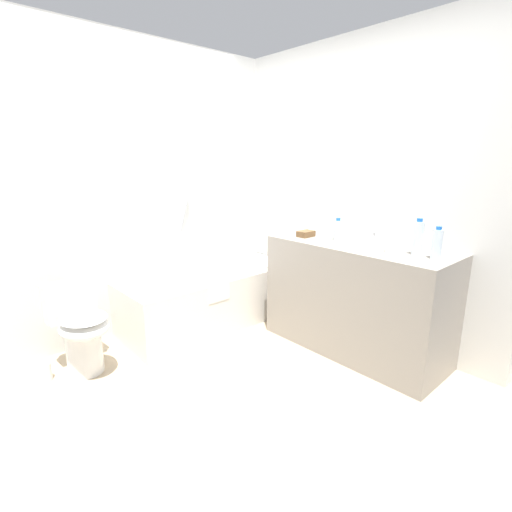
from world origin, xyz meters
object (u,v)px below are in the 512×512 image
at_px(water_bottle_0, 418,238).
at_px(amenity_basket, 306,234).
at_px(toilet, 80,328).
at_px(water_bottle_2, 437,244).
at_px(drinking_glass_1, 391,246).
at_px(bathtub, 211,296).
at_px(drinking_glass_0, 326,235).
at_px(water_bottle_1, 338,230).
at_px(sink_faucet, 374,237).
at_px(sink_basin, 360,242).
at_px(toilet_paper_roll, 43,372).

bearing_deg(water_bottle_0, amenity_basket, 94.47).
distance_m(toilet, water_bottle_2, 2.55).
bearing_deg(drinking_glass_1, toilet, 139.93).
bearing_deg(bathtub, drinking_glass_0, -61.56).
bearing_deg(water_bottle_1, sink_faucet, -51.20).
bearing_deg(sink_faucet, water_bottle_1, 128.80).
bearing_deg(toilet, amenity_basket, 65.21).
distance_m(water_bottle_0, water_bottle_2, 0.14).
relative_size(sink_basin, sink_faucet, 2.30).
distance_m(toilet, drinking_glass_0, 2.01).
relative_size(water_bottle_1, drinking_glass_0, 2.02).
bearing_deg(amenity_basket, sink_faucet, -61.92).
relative_size(sink_faucet, water_bottle_2, 0.69).
bearing_deg(water_bottle_0, toilet, 137.79).
bearing_deg(toilet_paper_roll, sink_basin, -30.97).
xyz_separation_m(water_bottle_1, drinking_glass_0, (-0.07, 0.06, -0.04)).
xyz_separation_m(bathtub, amenity_basket, (0.49, -0.73, 0.64)).
relative_size(toilet, toilet_paper_roll, 5.05).
bearing_deg(sink_basin, amenity_basket, 97.04).
xyz_separation_m(bathtub, water_bottle_0, (0.56, -1.66, 0.73)).
height_order(toilet, water_bottle_2, water_bottle_2).
bearing_deg(amenity_basket, water_bottle_2, -86.70).
distance_m(sink_faucet, water_bottle_1, 0.29).
bearing_deg(water_bottle_1, bathtub, 119.96).
relative_size(toilet, sink_faucet, 4.38).
height_order(sink_faucet, water_bottle_0, water_bottle_0).
relative_size(water_bottle_2, amenity_basket, 1.56).
relative_size(bathtub, water_bottle_2, 7.61).
distance_m(sink_basin, water_bottle_1, 0.23).
distance_m(bathtub, water_bottle_0, 1.90).
xyz_separation_m(toilet, water_bottle_1, (1.77, -0.93, 0.64)).
xyz_separation_m(sink_basin, drinking_glass_0, (-0.05, 0.28, 0.02)).
relative_size(bathtub, sink_faucet, 10.95).
height_order(bathtub, water_bottle_0, bathtub).
bearing_deg(sink_basin, sink_faucet, 0.00).
bearing_deg(toilet_paper_roll, drinking_glass_0, -25.17).
bearing_deg(sink_basin, bathtub, 114.39).
relative_size(bathtub, amenity_basket, 11.89).
distance_m(sink_basin, toilet_paper_roll, 2.50).
bearing_deg(toilet_paper_roll, drinking_glass_1, -37.07).
distance_m(bathtub, sink_basin, 1.48).
xyz_separation_m(toilet, drinking_glass_0, (1.71, -0.87, 0.60)).
bearing_deg(water_bottle_0, drinking_glass_1, 108.91).
relative_size(water_bottle_1, amenity_basket, 1.30).
xyz_separation_m(bathtub, water_bottle_2, (0.55, -1.80, 0.72)).
height_order(bathtub, sink_faucet, bathtub).
bearing_deg(sink_faucet, drinking_glass_1, -131.03).
height_order(toilet, water_bottle_0, water_bottle_0).
distance_m(bathtub, sink_faucet, 1.57).
xyz_separation_m(sink_faucet, drinking_glass_1, (-0.24, -0.28, 0.01)).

